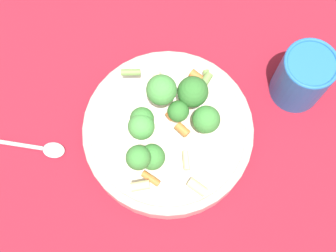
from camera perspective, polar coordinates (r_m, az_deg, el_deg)
The scene contains 5 objects.
ground_plane at distance 0.76m, azimuth 0.00°, elevation -1.37°, with size 3.00×3.00×0.00m, color maroon.
bowl at distance 0.74m, azimuth 0.00°, elevation -0.79°, with size 0.27×0.27×0.05m.
pasta_salad at distance 0.68m, azimuth 0.10°, elevation 1.13°, with size 0.23×0.19×0.08m.
cup at distance 0.77m, azimuth 16.12°, elevation 5.81°, with size 0.08×0.08×0.11m.
spoon at distance 0.79m, azimuth -16.72°, elevation -2.36°, with size 0.06×0.19×0.01m.
Camera 1 is at (-0.19, -0.08, 0.73)m, focal length 50.00 mm.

